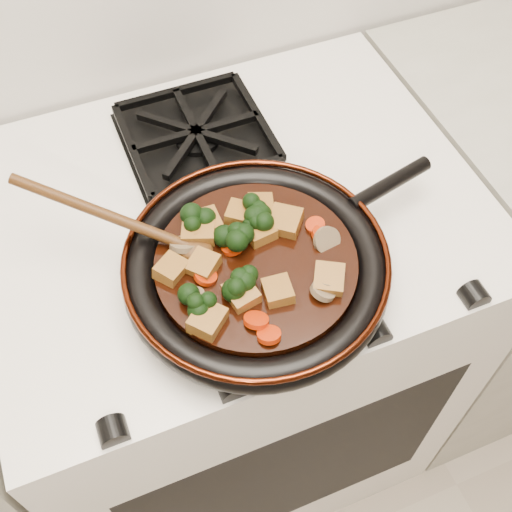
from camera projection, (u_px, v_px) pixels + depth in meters
name	position (u px, v px, depth m)	size (l,w,h in m)	color
stove	(236.00, 343.00, 1.33)	(0.76, 0.60, 0.90)	white
burner_grate_front	(263.00, 270.00, 0.88)	(0.23, 0.23, 0.03)	black
burner_grate_back	(197.00, 136.00, 1.03)	(0.23, 0.23, 0.03)	black
skillet	(257.00, 267.00, 0.85)	(0.47, 0.35, 0.05)	black
braising_sauce	(256.00, 265.00, 0.84)	(0.27, 0.27, 0.02)	black
tofu_cube_0	(241.00, 294.00, 0.79)	(0.04, 0.04, 0.02)	brown
tofu_cube_1	(199.00, 230.00, 0.85)	(0.04, 0.04, 0.02)	brown
tofu_cube_2	(240.00, 214.00, 0.87)	(0.04, 0.03, 0.02)	brown
tofu_cube_3	(285.00, 222.00, 0.86)	(0.04, 0.04, 0.02)	brown
tofu_cube_4	(203.00, 265.00, 0.82)	(0.03, 0.04, 0.02)	brown
tofu_cube_5	(204.00, 224.00, 0.86)	(0.04, 0.04, 0.02)	brown
tofu_cube_6	(208.00, 320.00, 0.77)	(0.04, 0.04, 0.02)	brown
tofu_cube_7	(260.00, 207.00, 0.88)	(0.04, 0.03, 0.02)	brown
tofu_cube_8	(329.00, 280.00, 0.81)	(0.04, 0.04, 0.02)	brown
tofu_cube_9	(171.00, 270.00, 0.82)	(0.04, 0.03, 0.02)	brown
tofu_cube_10	(278.00, 291.00, 0.80)	(0.03, 0.04, 0.02)	brown
tofu_cube_11	(260.00, 232.00, 0.85)	(0.03, 0.04, 0.02)	brown
broccoli_floret_0	(241.00, 287.00, 0.80)	(0.06, 0.06, 0.05)	black
broccoli_floret_1	(253.00, 215.00, 0.86)	(0.06, 0.06, 0.05)	black
broccoli_floret_2	(201.00, 221.00, 0.85)	(0.06, 0.06, 0.06)	black
broccoli_floret_3	(198.00, 301.00, 0.78)	(0.06, 0.06, 0.06)	black
broccoli_floret_4	(236.00, 238.00, 0.84)	(0.06, 0.06, 0.06)	black
broccoli_floret_5	(255.00, 222.00, 0.86)	(0.06, 0.06, 0.05)	black
carrot_coin_0	(322.00, 234.00, 0.85)	(0.03, 0.03, 0.01)	#AE2404
carrot_coin_1	(315.00, 225.00, 0.86)	(0.03, 0.03, 0.01)	#AE2404
carrot_coin_2	(233.00, 246.00, 0.84)	(0.03, 0.03, 0.01)	#AE2404
carrot_coin_3	(269.00, 335.00, 0.76)	(0.03, 0.03, 0.01)	#AE2404
carrot_coin_4	(256.00, 320.00, 0.78)	(0.03, 0.03, 0.01)	#AE2404
carrot_coin_5	(205.00, 276.00, 0.81)	(0.03, 0.03, 0.01)	#AE2404
mushroom_slice_0	(327.00, 240.00, 0.84)	(0.04, 0.04, 0.01)	brown
mushroom_slice_1	(328.00, 281.00, 0.81)	(0.03, 0.03, 0.01)	brown
mushroom_slice_2	(323.00, 291.00, 0.80)	(0.03, 0.03, 0.01)	brown
mushroom_slice_3	(183.00, 245.00, 0.84)	(0.04, 0.04, 0.01)	brown
mushroom_slice_4	(192.00, 296.00, 0.79)	(0.03, 0.03, 0.01)	brown
wooden_spoon	(141.00, 228.00, 0.83)	(0.14, 0.12, 0.25)	#45270E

